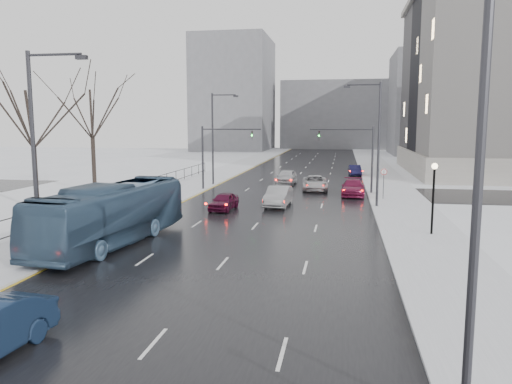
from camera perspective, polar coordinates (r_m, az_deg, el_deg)
The scene contains 26 objects.
road at distance 61.47m, azimuth 4.60°, elevation 1.51°, with size 16.00×150.00×0.04m, color black.
cross_road at distance 49.63m, azimuth 3.31°, elevation 0.01°, with size 130.00×10.00×0.04m, color black.
sidewalk_left at distance 63.30m, azimuth -4.91°, elevation 1.75°, with size 5.00×150.00×0.16m, color silver.
sidewalk_right at distance 61.40m, azimuth 14.41°, elevation 1.34°, with size 5.00×150.00×0.16m, color silver.
park_strip at distance 66.36m, azimuth -12.87°, elevation 1.84°, with size 14.00×150.00×0.12m, color white.
tree_park_d at distance 42.53m, azimuth -23.70°, elevation -1.99°, with size 8.75×8.75×12.50m, color black, non-canonical shape.
tree_park_e at distance 51.23m, azimuth -17.91°, elevation -0.14°, with size 9.45×9.45×13.50m, color black, non-canonical shape.
iron_fence at distance 36.51m, azimuth -20.95°, elevation -1.92°, with size 0.06×70.00×1.30m.
streetlight_r_near at distance 11.19m, azimuth 22.94°, elevation 1.31°, with size 2.95×0.25×10.00m.
streetlight_r_mid at distance 40.94m, azimuth 13.54°, elevation 6.01°, with size 2.95×0.25×10.00m.
streetlight_l_near at distance 25.02m, azimuth -23.65°, elevation 4.55°, with size 2.95×0.25×10.00m.
streetlight_l_far at distance 54.63m, azimuth -4.75°, elevation 6.61°, with size 2.95×0.25×10.00m.
lamppost_r_mid at distance 31.54m, azimuth 19.63°, elevation 0.41°, with size 0.36×0.36×4.28m.
mast_signal_right at distance 48.94m, azimuth 11.92°, elevation 4.55°, with size 6.10×0.33×6.50m.
mast_signal_left at distance 50.60m, azimuth -4.95°, elevation 4.79°, with size 6.10×0.33×6.50m.
no_uturn_sign at distance 45.20m, azimuth 14.40°, elevation 1.92°, with size 0.60×0.06×2.70m.
bldg_far_right at distance 118.06m, azimuth 21.13°, elevation 9.38°, with size 24.00×20.00×22.00m, color slate.
bldg_far_left at distance 129.04m, azimuth -2.51°, elevation 11.05°, with size 18.00×22.00×28.00m, color slate.
bldg_far_center at distance 140.87m, azimuth 9.36°, elevation 8.65°, with size 30.00×18.00×18.00m, color slate.
bus at distance 28.98m, azimuth -16.12°, elevation -2.43°, with size 2.88×12.32×3.43m, color #39536F.
sedan_center_near at distance 39.14m, azimuth -3.70°, elevation -1.07°, with size 1.61×3.99×1.36m, color #440B26.
sedan_right_near at distance 40.84m, azimuth 2.59°, elevation -0.49°, with size 1.73×4.96×1.64m, color gray.
sedan_right_cross at distance 50.93m, azimuth 6.74°, elevation 1.04°, with size 2.49×5.40×1.50m, color #ADACB0.
sedan_right_far at distance 47.77m, azimuth 11.03°, elevation 0.51°, with size 2.12×5.23×1.52m, color maroon.
sedan_center_far at distance 55.55m, azimuth 3.52°, elevation 1.74°, with size 1.98×4.91×1.67m, color #B5B5B9.
sedan_right_distant at distance 66.35m, azimuth 11.24°, elevation 2.45°, with size 1.42×4.08×1.34m, color #16143E.
Camera 1 is at (5.64, -0.84, 6.77)m, focal length 35.00 mm.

